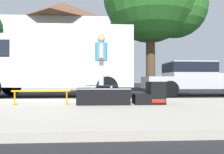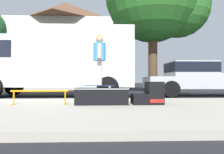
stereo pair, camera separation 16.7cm
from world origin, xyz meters
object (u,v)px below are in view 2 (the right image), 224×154
(skate_box, at_px, (102,96))
(grind_rail, at_px, (40,94))
(skater_kid, at_px, (100,55))
(pickup_truck_silver, at_px, (202,77))
(skateboard, at_px, (100,86))
(box_truck, at_px, (56,59))
(kicker_ramp, at_px, (149,95))

(skate_box, height_order, grind_rail, skate_box)
(skater_kid, height_order, pickup_truck_silver, skater_kid)
(skateboard, bearing_deg, skater_kid, 135.00)
(pickup_truck_silver, bearing_deg, box_truck, -179.36)
(grind_rail, relative_size, pickup_truck_silver, 0.25)
(box_truck, height_order, pickup_truck_silver, box_truck)
(pickup_truck_silver, bearing_deg, grind_rail, -143.09)
(kicker_ramp, relative_size, skater_kid, 0.58)
(skate_box, distance_m, kicker_ramp, 1.23)
(skate_box, relative_size, skater_kid, 1.01)
(kicker_ramp, height_order, pickup_truck_silver, pickup_truck_silver)
(grind_rail, bearing_deg, skateboard, 0.65)
(skateboard, distance_m, box_truck, 5.19)
(box_truck, xyz_separation_m, pickup_truck_silver, (6.86, 0.08, -0.81))
(skate_box, relative_size, grind_rail, 0.93)
(kicker_ramp, xyz_separation_m, grind_rail, (-2.79, -0.03, 0.03))
(skateboard, xyz_separation_m, box_truck, (-2.08, 4.62, 1.11))
(skater_kid, distance_m, box_truck, 5.08)
(pickup_truck_silver, bearing_deg, skater_kid, -135.48)
(kicker_ramp, distance_m, box_truck, 5.86)
(skateboard, height_order, pickup_truck_silver, pickup_truck_silver)
(skateboard, height_order, box_truck, box_truck)
(grind_rail, distance_m, pickup_truck_silver, 7.87)
(kicker_ramp, height_order, grind_rail, kicker_ramp)
(grind_rail, bearing_deg, kicker_ramp, 0.70)
(skater_kid, bearing_deg, grind_rail, -179.35)
(skateboard, bearing_deg, skate_box, 18.24)
(skateboard, bearing_deg, pickup_truck_silver, 44.52)
(kicker_ramp, bearing_deg, skater_kid, -179.23)
(skate_box, distance_m, skater_kid, 1.04)
(skater_kid, xyz_separation_m, box_truck, (-2.08, 4.62, 0.32))
(kicker_ramp, distance_m, pickup_truck_silver, 5.87)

